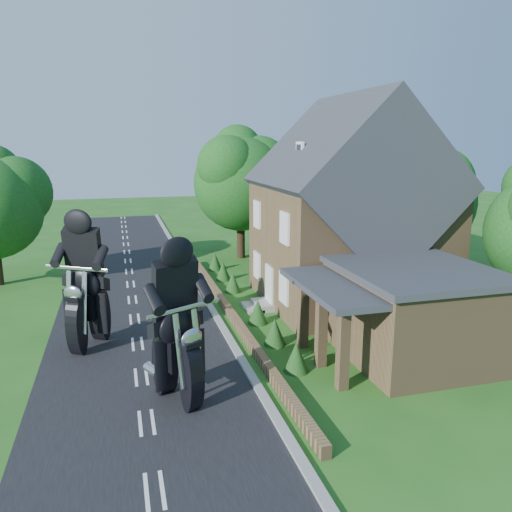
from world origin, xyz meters
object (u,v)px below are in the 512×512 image
object	(u,v)px
motorcycle_lead	(178,378)
motorcycle_follow	(89,328)
garden_wall	(231,314)
house	(348,217)
annex	(410,311)

from	to	relation	value
motorcycle_lead	motorcycle_follow	size ratio (longest dim) A/B	0.95
garden_wall	house	world-z (taller)	house
motorcycle_follow	motorcycle_lead	bearing A→B (deg)	149.85
garden_wall	motorcycle_lead	distance (m)	7.76
garden_wall	motorcycle_follow	world-z (taller)	motorcycle_follow
garden_wall	house	xyz separation A→B (m)	(6.19, 1.00, 4.14)
annex	motorcycle_follow	world-z (taller)	annex
motorcycle_lead	motorcycle_follow	world-z (taller)	motorcycle_follow
annex	motorcycle_lead	xyz separation A→B (m)	(-8.82, -1.23, -0.98)
annex	motorcycle_follow	xyz separation A→B (m)	(-11.67, 3.98, -0.94)
motorcycle_lead	motorcycle_follow	distance (m)	5.94
garden_wall	house	bearing A→B (deg)	9.17
house	motorcycle_follow	bearing A→B (deg)	-167.09
motorcycle_lead	motorcycle_follow	bearing A→B (deg)	-87.84
house	annex	xyz separation A→B (m)	(-0.62, -6.80, -2.58)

